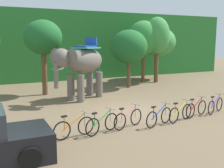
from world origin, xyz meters
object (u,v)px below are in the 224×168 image
elephant (81,64)px  bike_pink (128,119)px  bike_orange (74,127)px  bike_green (102,124)px  bike_purple (215,105)px  bike_blue (159,117)px  bike_yellow (181,113)px  tree_far_left (129,47)px  tree_center_right (144,38)px  tree_left (157,36)px  tree_right (43,38)px  tree_far_right (157,42)px  bike_red (196,108)px

elephant → bike_pink: bearing=-90.8°
bike_orange → bike_pink: size_ratio=1.04×
bike_green → bike_purple: (6.27, 0.31, 0.00)m
bike_blue → bike_yellow: 1.24m
bike_green → bike_purple: 6.28m
tree_far_left → tree_center_right: size_ratio=0.84×
tree_center_right → bike_purple: 10.99m
tree_left → elephant: (-8.09, -3.84, -1.73)m
tree_far_left → tree_left: tree_left is taller
bike_green → elephant: bearing=77.8°
tree_right → elephant: (1.73, -2.47, -1.52)m
tree_center_right → bike_yellow: tree_center_right is taller
elephant → bike_green: 6.55m
tree_far_right → bike_blue: tree_far_right is taller
tree_far_right → bike_green: size_ratio=2.99×
elephant → bike_purple: elephant is taller
tree_left → bike_green: (-9.42, -10.00, -3.55)m
bike_green → bike_blue: size_ratio=0.99×
bike_pink → bike_purple: bearing=1.7°
tree_far_left → bike_red: 8.95m
tree_center_right → bike_orange: size_ratio=3.11×
bike_orange → bike_blue: same height
tree_right → bike_orange: bearing=-94.8°
tree_right → elephant: size_ratio=1.21×
bike_orange → bike_yellow: size_ratio=1.02×
bike_green → bike_yellow: (3.79, -0.05, 0.00)m
tree_left → bike_purple: size_ratio=3.44×
elephant → bike_green: size_ratio=2.51×
bike_orange → bike_red: (6.09, 0.22, 0.00)m
bike_green → bike_purple: same height
tree_left → bike_blue: (-6.87, -10.16, -3.55)m
bike_orange → elephant: bearing=68.2°
bike_blue → bike_red: (2.42, 0.41, 0.00)m
tree_left → bike_blue: 12.76m
tree_far_left → tree_far_right: (4.75, 3.09, 0.36)m
tree_far_left → bike_yellow: 9.43m
bike_pink → bike_blue: same height
elephant → bike_red: size_ratio=2.45×
tree_center_right → bike_orange: (-9.56, -10.52, -3.39)m
tree_left → tree_far_left: bearing=-159.4°
elephant → bike_blue: bearing=-79.0°
bike_pink → bike_blue: bearing=-13.8°
bike_red → tree_left: bearing=65.5°
tree_right → elephant: tree_right is taller
bike_green → bike_blue: 2.56m
tree_far_left → bike_yellow: bearing=-104.2°
tree_far_left → elephant: size_ratio=1.08×
tree_right → tree_left: (9.82, 1.37, 0.21)m
tree_center_right → tree_right: bearing=-167.7°
elephant → bike_green: bearing=-102.2°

